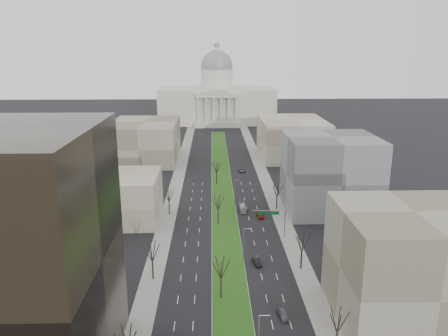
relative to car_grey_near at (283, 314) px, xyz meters
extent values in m
plane|color=black|center=(-9.87, 87.13, -0.73)|extent=(600.00, 600.00, 0.00)
cube|color=#999993|center=(-9.87, 86.13, -0.65)|extent=(8.00, 222.00, 0.15)
cube|color=#1D4813|center=(-9.87, 86.13, -0.56)|extent=(7.70, 221.70, 0.06)
cube|color=gray|center=(-27.37, 62.13, -0.65)|extent=(5.00, 330.00, 0.15)
cube|color=gray|center=(7.63, 62.13, -0.65)|extent=(5.00, 330.00, 0.15)
cube|color=beige|center=(-9.87, 237.13, 11.27)|extent=(80.00, 40.00, 24.00)
cube|color=beige|center=(-9.87, 214.13, 1.27)|extent=(30.00, 6.00, 4.00)
cube|color=beige|center=(-9.87, 214.13, 20.27)|extent=(28.00, 5.00, 2.50)
cube|color=beige|center=(-9.87, 214.13, 22.27)|extent=(20.00, 5.00, 1.80)
cube|color=beige|center=(-9.87, 214.13, 23.87)|extent=(12.00, 5.00, 1.60)
cylinder|color=beige|center=(-9.87, 237.13, 29.27)|extent=(22.00, 22.00, 14.00)
sphere|color=gray|center=(-9.87, 237.13, 38.27)|extent=(22.00, 22.00, 22.00)
cylinder|color=beige|center=(-9.87, 237.13, 49.27)|extent=(4.00, 4.00, 4.00)
sphere|color=gray|center=(-9.87, 237.13, 52.27)|extent=(4.00, 4.00, 4.00)
cylinder|color=beige|center=(-22.37, 214.13, 11.27)|extent=(2.00, 2.00, 16.00)
cylinder|color=beige|center=(-17.37, 214.13, 11.27)|extent=(2.00, 2.00, 16.00)
cylinder|color=beige|center=(-12.37, 214.13, 11.27)|extent=(2.00, 2.00, 16.00)
cylinder|color=beige|center=(-7.37, 214.13, 11.27)|extent=(2.00, 2.00, 16.00)
cylinder|color=beige|center=(-2.37, 214.13, 11.27)|extent=(2.00, 2.00, 16.00)
cylinder|color=beige|center=(2.63, 214.13, 11.27)|extent=(2.00, 2.00, 16.00)
cube|color=tan|center=(-42.87, 52.13, 6.27)|extent=(26.00, 22.00, 14.00)
cube|color=gray|center=(23.13, -0.87, 10.27)|extent=(26.00, 24.00, 22.00)
cube|color=slate|center=(24.13, 59.13, 11.27)|extent=(28.00, 26.00, 24.00)
cube|color=gray|center=(-44.87, 127.13, 8.27)|extent=(30.00, 40.00, 18.00)
cube|color=tan|center=(25.13, 132.13, 8.27)|extent=(30.00, 40.00, 18.00)
cylinder|color=black|center=(-27.07, 15.13, 1.43)|extent=(0.40, 0.40, 4.32)
cylinder|color=black|center=(-27.07, 55.13, 1.39)|extent=(0.40, 0.40, 4.22)
cylinder|color=black|center=(7.33, 19.13, 1.48)|extent=(0.40, 0.40, 4.42)
cylinder|color=black|center=(7.33, 59.13, 1.29)|extent=(0.40, 0.40, 4.03)
cylinder|color=black|center=(-11.87, 7.13, 1.43)|extent=(0.40, 0.40, 4.32)
cylinder|color=black|center=(-11.87, 47.13, 1.43)|extent=(0.40, 0.40, 4.32)
cylinder|color=black|center=(-11.87, 87.13, 1.43)|extent=(0.40, 0.40, 4.32)
cylinder|color=gray|center=(-5.27, -12.87, 8.37)|extent=(1.80, 0.12, 0.12)
cylinder|color=gray|center=(-6.17, 22.13, 3.77)|extent=(0.20, 0.20, 9.00)
cylinder|color=gray|center=(-5.27, 22.13, 8.37)|extent=(1.80, 0.12, 0.12)
cylinder|color=gray|center=(-6.17, 62.13, 3.77)|extent=(0.20, 0.20, 9.00)
cylinder|color=gray|center=(-5.27, 62.13, 8.37)|extent=(1.80, 0.12, 0.12)
cylinder|color=gray|center=(6.33, 37.13, 3.27)|extent=(0.24, 0.24, 8.00)
cylinder|color=gray|center=(1.83, 37.13, 7.27)|extent=(9.00, 0.18, 0.18)
cube|color=#0C591E|center=(3.33, 37.21, 6.47)|extent=(2.60, 0.08, 1.00)
cube|color=#0C591E|center=(-0.17, 37.21, 6.47)|extent=(2.20, 0.08, 1.00)
imported|color=#515359|center=(0.00, 0.00, 0.00)|extent=(2.32, 4.47, 1.45)
imported|color=black|center=(-2.86, 21.69, -0.02)|extent=(2.10, 4.43, 1.40)
imported|color=maroon|center=(1.24, 52.31, -0.05)|extent=(2.15, 4.73, 1.34)
imported|color=#4F5057|center=(-1.01, 104.58, -0.03)|extent=(2.99, 5.28, 1.39)
imported|color=silver|center=(-3.82, 58.33, 0.27)|extent=(1.73, 7.19, 2.00)
camera|label=1|loc=(-13.50, -73.90, 49.57)|focal=35.00mm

